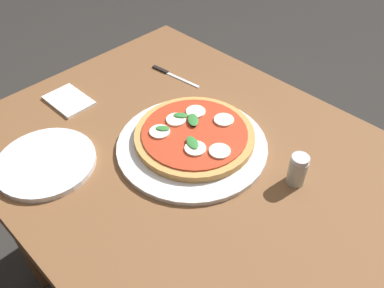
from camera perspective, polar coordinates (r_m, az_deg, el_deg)
dining_table at (r=1.00m, az=2.04°, el=-7.67°), size 1.15×0.80×0.72m
serving_tray at (r=0.95m, az=0.00°, el=-0.18°), size 0.36×0.36×0.01m
pizza at (r=0.95m, az=0.36°, el=1.32°), size 0.29×0.29×0.03m
plate_white at (r=0.97m, az=-20.19°, el=-2.49°), size 0.23×0.23×0.01m
napkin at (r=1.14m, az=-17.24°, el=5.97°), size 0.13×0.09×0.01m
knife at (r=1.20m, az=-3.23°, el=10.02°), size 0.17×0.03×0.01m
pepper_shaker at (r=0.88m, az=14.89°, el=-3.60°), size 0.04×0.04×0.08m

